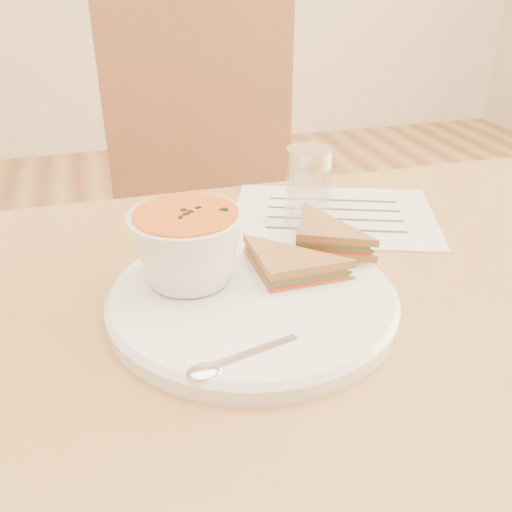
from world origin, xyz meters
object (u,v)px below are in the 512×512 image
object	(u,v)px
chair_far	(225,243)
soup_bowl	(188,250)
condiment_shaker	(308,189)
plate	(252,300)

from	to	relation	value
chair_far	soup_bowl	size ratio (longest dim) A/B	8.23
soup_bowl	condiment_shaker	distance (m)	0.23
chair_far	plate	size ratio (longest dim) A/B	3.21
plate	soup_bowl	size ratio (longest dim) A/B	2.56
soup_bowl	chair_far	bearing A→B (deg)	73.42
soup_bowl	plate	bearing A→B (deg)	-32.20
soup_bowl	condiment_shaker	world-z (taller)	condiment_shaker
chair_far	soup_bowl	xyz separation A→B (m)	(-0.17, -0.58, 0.30)
plate	chair_far	bearing A→B (deg)	79.71
plate	condiment_shaker	xyz separation A→B (m)	(0.13, 0.17, 0.05)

